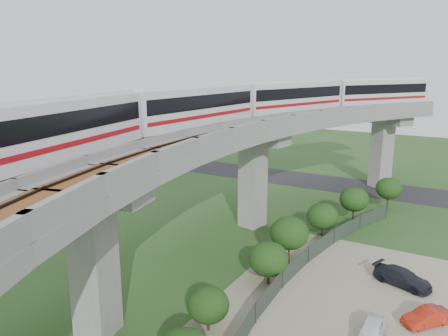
% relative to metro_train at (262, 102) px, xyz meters
% --- Properties ---
extents(ground, '(160.00, 160.00, 0.00)m').
position_rel_metro_train_xyz_m(ground, '(-1.39, -11.09, -12.31)').
color(ground, '#2A4B1E').
rests_on(ground, ground).
extents(dirt_lot, '(18.00, 26.00, 0.04)m').
position_rel_metro_train_xyz_m(dirt_lot, '(12.61, -13.09, -12.29)').
color(dirt_lot, gray).
rests_on(dirt_lot, ground).
extents(asphalt_road, '(60.00, 8.00, 0.03)m').
position_rel_metro_train_xyz_m(asphalt_road, '(-1.39, 18.91, -12.29)').
color(asphalt_road, '#232326').
rests_on(asphalt_road, ground).
extents(viaduct, '(19.58, 73.98, 11.40)m').
position_rel_metro_train_xyz_m(viaduct, '(2.46, -11.09, -3.26)').
color(viaduct, '#99968E').
rests_on(viaduct, ground).
extents(metro_train, '(17.01, 60.22, 3.64)m').
position_rel_metro_train_xyz_m(metro_train, '(0.00, 0.00, 0.00)').
color(metro_train, silver).
rests_on(metro_train, ground).
extents(fence, '(3.87, 38.73, 1.50)m').
position_rel_metro_train_xyz_m(fence, '(8.37, -11.09, -11.56)').
color(fence, '#2D382D').
rests_on(fence, ground).
extents(tree_0, '(2.79, 2.79, 3.75)m').
position_rel_metro_train_xyz_m(tree_0, '(10.48, 10.78, -9.75)').
color(tree_0, '#382314').
rests_on(tree_0, ground).
extents(tree_1, '(2.88, 2.88, 3.84)m').
position_rel_metro_train_xyz_m(tree_1, '(8.22, 4.66, -9.69)').
color(tree_1, '#382314').
rests_on(tree_1, ground).
extents(tree_2, '(2.95, 2.95, 3.22)m').
position_rel_metro_train_xyz_m(tree_2, '(6.50, -0.03, -10.34)').
color(tree_2, '#382314').
rests_on(tree_2, ground).
extents(tree_3, '(3.09, 3.09, 4.00)m').
position_rel_metro_train_xyz_m(tree_3, '(5.99, -7.16, -9.63)').
color(tree_3, '#382314').
rests_on(tree_3, ground).
extents(tree_4, '(2.93, 2.93, 3.23)m').
position_rel_metro_train_xyz_m(tree_4, '(5.90, -10.98, -10.33)').
color(tree_4, '#382314').
rests_on(tree_4, ground).
extents(tree_5, '(2.56, 2.56, 2.82)m').
position_rel_metro_train_xyz_m(tree_5, '(5.16, -18.09, -10.58)').
color(tree_5, '#382314').
rests_on(tree_5, ground).
extents(car_white, '(1.42, 3.38, 1.14)m').
position_rel_metro_train_xyz_m(car_white, '(13.92, -14.15, -11.70)').
color(car_white, white).
rests_on(car_white, dirt_lot).
extents(car_red, '(2.94, 3.15, 1.05)m').
position_rel_metro_train_xyz_m(car_red, '(16.58, -10.87, -11.74)').
color(car_red, '#B22010').
rests_on(car_red, dirt_lot).
extents(car_dark, '(4.50, 2.94, 1.21)m').
position_rel_metro_train_xyz_m(car_dark, '(14.49, -6.31, -11.66)').
color(car_dark, black).
rests_on(car_dark, dirt_lot).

